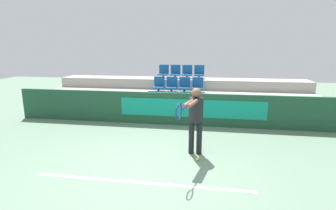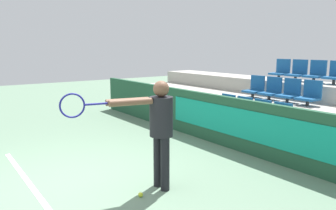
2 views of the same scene
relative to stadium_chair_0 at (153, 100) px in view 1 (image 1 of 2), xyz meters
The scene contains 20 objects.
ground_plane 4.21m from the stadium_chair_0, 79.58° to the right, with size 30.00×30.00×0.00m, color slate.
court_baseline 4.67m from the stadium_chair_0, 80.64° to the right, with size 4.22×0.08×0.01m.
barrier_wall 1.07m from the stadium_chair_0, 43.29° to the right, with size 10.62×0.14×1.05m.
bleacher_tier_front 0.88m from the stadium_chair_0, ahead, with size 10.22×1.04×0.40m.
bleacher_tier_middle 1.21m from the stadium_chair_0, 50.65° to the left, with size 10.22×1.04×0.80m.
bleacher_tier_back 2.10m from the stadium_chair_0, 69.00° to the left, with size 10.22×1.04×1.19m.
stadium_chair_0 is the anchor object (origin of this frame).
stadium_chair_1 0.50m from the stadium_chair_0, ahead, with size 0.42×0.39×0.55m.
stadium_chair_2 1.00m from the stadium_chair_0, ahead, with size 0.42×0.39×0.55m.
stadium_chair_3 1.51m from the stadium_chair_0, ahead, with size 0.42×0.39×0.55m.
stadium_chair_4 1.12m from the stadium_chair_0, 90.00° to the left, with size 0.42×0.39×0.55m.
stadium_chair_5 1.22m from the stadium_chair_0, 64.31° to the left, with size 0.42×0.39×0.55m.
stadium_chair_6 1.50m from the stadium_chair_0, 46.10° to the left, with size 0.42×0.39×0.55m.
stadium_chair_7 1.87m from the stadium_chair_0, 34.71° to the left, with size 0.42×0.39×0.55m.
stadium_chair_8 2.23m from the stadium_chair_0, 90.00° to the left, with size 0.42×0.39×0.55m.
stadium_chair_9 2.29m from the stadium_chair_0, 76.47° to the left, with size 0.42×0.39×0.55m.
stadium_chair_10 2.45m from the stadium_chair_0, 64.31° to the left, with size 0.42×0.39×0.55m.
stadium_chair_11 2.69m from the stadium_chair_0, 54.18° to the left, with size 0.42×0.39×0.55m.
tennis_player 3.52m from the stadium_chair_0, 61.75° to the right, with size 0.47×1.52×1.59m.
tennis_ball 3.89m from the stadium_chair_0, 62.94° to the right, with size 0.07×0.07×0.07m.
Camera 1 is at (1.22, -4.82, 2.51)m, focal length 28.00 mm.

